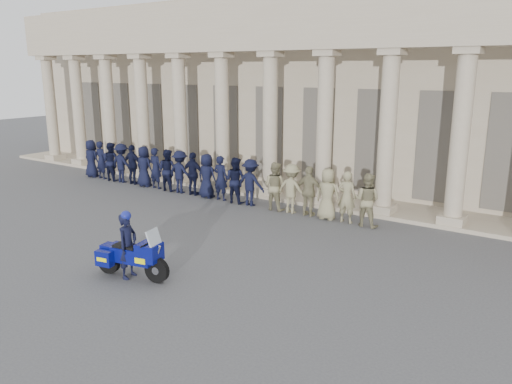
# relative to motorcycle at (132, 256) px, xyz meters

# --- Properties ---
(ground) EXTENTS (90.00, 90.00, 0.00)m
(ground) POSITION_rel_motorcycle_xyz_m (-0.33, 1.55, -0.64)
(ground) COLOR #48484A
(ground) RESTS_ON ground
(building) EXTENTS (40.00, 12.50, 9.00)m
(building) POSITION_rel_motorcycle_xyz_m (-0.33, 16.30, 3.88)
(building) COLOR tan
(building) RESTS_ON ground
(officer_rank) EXTENTS (16.20, 0.74, 1.96)m
(officer_rank) POSITION_rel_motorcycle_xyz_m (-4.07, 7.93, 0.34)
(officer_rank) COLOR black
(officer_rank) RESTS_ON ground
(motorcycle) EXTENTS (2.30, 1.09, 1.48)m
(motorcycle) POSITION_rel_motorcycle_xyz_m (0.00, 0.00, 0.00)
(motorcycle) COLOR black
(motorcycle) RESTS_ON ground
(rider) EXTENTS (0.55, 0.73, 1.90)m
(rider) POSITION_rel_motorcycle_xyz_m (-0.12, -0.03, 0.30)
(rider) COLOR black
(rider) RESTS_ON ground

